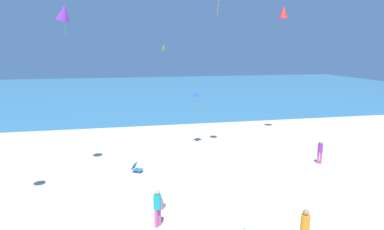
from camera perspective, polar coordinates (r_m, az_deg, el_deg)
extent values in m
plane|color=beige|center=(19.75, -1.38, -12.05)|extent=(120.00, 120.00, 0.00)
cube|color=teal|center=(63.78, -8.76, 4.31)|extent=(120.00, 60.00, 0.05)
cube|color=#2370B2|center=(21.67, -9.44, -9.49)|extent=(0.71, 0.69, 0.03)
cube|color=#2370B2|center=(21.72, -10.16, -8.85)|extent=(0.45, 0.54, 0.45)
cylinder|color=#B7B7BC|center=(21.84, -8.76, -9.56)|extent=(0.02, 0.02, 0.18)
cylinder|color=#B7B7BC|center=(21.44, -9.33, -9.99)|extent=(0.02, 0.02, 0.18)
cube|color=white|center=(14.98, 10.03, -19.32)|extent=(0.41, 0.51, 0.04)
cylinder|color=orange|center=(14.15, 19.35, -17.45)|extent=(0.47, 0.47, 0.65)
sphere|color=#A87A5B|center=(13.95, 19.47, -15.89)|extent=(0.24, 0.24, 0.24)
cylinder|color=#D8599E|center=(15.34, -6.33, -17.64)|extent=(0.15, 0.15, 0.88)
cylinder|color=#D8599E|center=(15.46, -5.78, -17.38)|extent=(0.15, 0.15, 0.88)
cylinder|color=#19ADB2|center=(15.04, -6.11, -14.95)|extent=(0.49, 0.49, 0.66)
sphere|color=tan|center=(14.85, -6.15, -13.43)|extent=(0.24, 0.24, 0.24)
cylinder|color=#D8599E|center=(24.56, 21.78, -7.05)|extent=(0.15, 0.15, 0.84)
cylinder|color=#D8599E|center=(24.56, 21.34, -7.02)|extent=(0.15, 0.15, 0.84)
cylinder|color=purple|center=(24.35, 21.69, -5.40)|extent=(0.47, 0.47, 0.63)
sphere|color=beige|center=(24.24, 21.77, -4.45)|extent=(0.23, 0.23, 0.23)
cylinder|color=#D8599E|center=(16.94, -5.61, -15.43)|extent=(0.43, 0.43, 0.47)
sphere|color=#A87A5B|center=(16.80, -5.63, -14.46)|extent=(0.19, 0.19, 0.19)
cube|color=green|center=(17.16, -5.28, -15.68)|extent=(0.39, 0.42, 0.14)
cone|color=red|center=(30.06, 15.88, 17.10)|extent=(1.19, 1.17, 1.05)
cylinder|color=#DB3DA8|center=(29.98, 15.79, 15.40)|extent=(0.18, 0.12, 0.94)
cone|color=purple|center=(20.61, -21.68, 16.49)|extent=(1.25, 1.27, 1.12)
cylinder|color=green|center=(20.55, -21.51, 14.26)|extent=(0.06, 0.06, 0.87)
pyramid|color=blue|center=(26.17, 0.83, 3.69)|extent=(0.82, 0.97, 0.30)
cylinder|color=orange|center=(26.33, 0.83, 1.54)|extent=(0.10, 0.06, 0.88)
cylinder|color=orange|center=(23.77, 4.61, 18.52)|extent=(0.12, 0.19, 1.17)
cube|color=#99DB33|center=(38.72, -5.03, 11.55)|extent=(0.50, 0.62, 0.74)
cylinder|color=blue|center=(38.72, -5.01, 10.41)|extent=(0.05, 0.05, 1.01)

